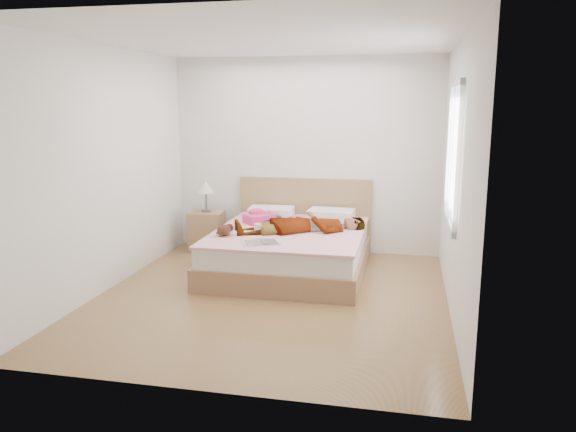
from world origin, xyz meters
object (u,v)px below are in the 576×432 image
(coffee_mug, at_px, (258,228))
(plush_toy, at_px, (225,230))
(bed, at_px, (291,247))
(towel, at_px, (259,217))
(phone, at_px, (269,209))
(woman, at_px, (302,221))
(nightstand, at_px, (207,228))
(magazine, at_px, (261,243))

(coffee_mug, relative_size, plush_toy, 0.51)
(bed, relative_size, towel, 4.73)
(phone, distance_m, coffee_mug, 0.58)
(plush_toy, bearing_deg, towel, 75.81)
(towel, bearing_deg, woman, -27.83)
(bed, relative_size, nightstand, 2.16)
(towel, xyz_separation_m, plush_toy, (-0.19, -0.76, -0.00))
(bed, distance_m, magazine, 0.84)
(magazine, bearing_deg, plush_toy, 151.92)
(phone, xyz_separation_m, towel, (-0.12, -0.07, -0.10))
(woman, xyz_separation_m, coffee_mug, (-0.49, -0.17, -0.06))
(phone, height_order, plush_toy, phone)
(phone, bearing_deg, coffee_mug, -111.45)
(woman, relative_size, nightstand, 1.65)
(phone, xyz_separation_m, magazine, (0.18, -1.10, -0.16))
(towel, bearing_deg, bed, -27.60)
(phone, distance_m, plush_toy, 0.90)
(magazine, distance_m, coffee_mug, 0.56)
(magazine, height_order, nightstand, nightstand)
(plush_toy, height_order, nightstand, nightstand)
(towel, bearing_deg, nightstand, 155.49)
(woman, relative_size, plush_toy, 6.16)
(phone, height_order, magazine, phone)
(phone, height_order, nightstand, nightstand)
(towel, xyz_separation_m, nightstand, (-0.84, 0.38, -0.26))
(coffee_mug, bearing_deg, magazine, -71.66)
(phone, relative_size, plush_toy, 0.35)
(bed, relative_size, coffee_mug, 15.98)
(woman, bearing_deg, coffee_mug, -93.22)
(phone, relative_size, nightstand, 0.09)
(bed, height_order, magazine, bed)
(bed, bearing_deg, magazine, -102.31)
(woman, height_order, magazine, woman)
(towel, distance_m, magazine, 1.07)
(woman, height_order, towel, woman)
(magazine, relative_size, coffee_mug, 3.56)
(bed, xyz_separation_m, magazine, (-0.17, -0.78, 0.24))
(woman, xyz_separation_m, phone, (-0.50, 0.40, 0.06))
(towel, xyz_separation_m, magazine, (0.30, -1.03, -0.07))
(coffee_mug, height_order, nightstand, nightstand)
(magazine, bearing_deg, bed, 77.69)
(bed, height_order, coffee_mug, bed)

